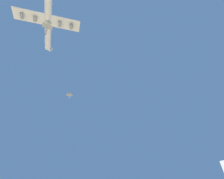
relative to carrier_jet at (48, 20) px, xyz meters
name	(u,v)px	position (x,y,z in m)	size (l,w,h in m)	color
carrier_jet	(48,20)	(0.00, 0.00, 0.00)	(78.04, 61.04, 19.28)	white
chase_jet_lead	(69,96)	(86.25, -41.04, -22.72)	(15.30, 8.57, 4.00)	#999EA3
chase_jet_left_wing	(47,28)	(-9.50, -4.07, -24.25)	(15.25, 8.42, 4.00)	#999EA3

